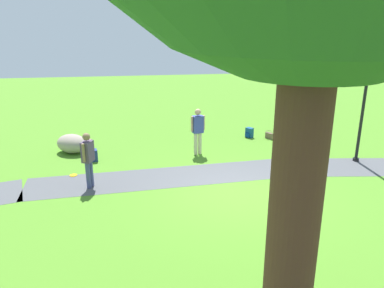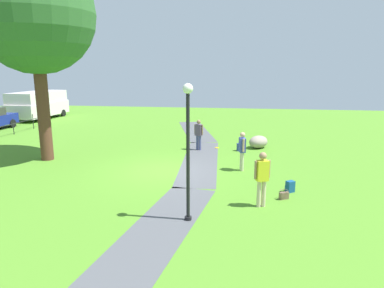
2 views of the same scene
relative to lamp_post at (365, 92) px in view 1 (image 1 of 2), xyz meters
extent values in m
plane|color=#4C8424|center=(4.70, 1.84, -2.37)|extent=(48.00, 48.00, 0.00)
cube|color=#4C4E52|center=(6.61, 0.47, -2.36)|extent=(8.09, 2.13, 0.01)
cylinder|color=#563123|center=(5.69, 7.67, 0.01)|extent=(0.57, 0.57, 4.75)
cylinder|color=black|center=(0.00, 0.00, -2.32)|extent=(0.20, 0.20, 0.10)
cylinder|color=black|center=(0.00, 0.00, -0.57)|extent=(0.10, 0.10, 3.59)
sphere|color=white|center=(0.00, 0.00, 1.36)|extent=(0.28, 0.28, 0.28)
ellipsoid|color=gray|center=(9.64, -2.32, -2.03)|extent=(1.47, 1.40, 0.67)
cylinder|color=beige|center=(1.33, -2.18, -1.94)|extent=(0.13, 0.13, 0.85)
cylinder|color=beige|center=(1.28, -2.03, -1.94)|extent=(0.13, 0.13, 0.85)
cube|color=yellow|center=(1.31, -2.10, -1.19)|extent=(0.35, 0.42, 0.64)
cylinder|color=#9E7856|center=(1.38, -2.31, -1.16)|extent=(0.08, 0.08, 0.57)
cylinder|color=#9E7856|center=(1.23, -1.90, -1.16)|extent=(0.08, 0.08, 0.57)
sphere|color=#9E7856|center=(1.31, -2.10, -0.73)|extent=(0.23, 0.23, 0.23)
cylinder|color=#434977|center=(8.74, 0.90, -1.98)|extent=(0.13, 0.13, 0.78)
cylinder|color=#434977|center=(8.68, 0.75, -1.98)|extent=(0.13, 0.13, 0.78)
cube|color=#514059|center=(8.71, 0.83, -1.29)|extent=(0.36, 0.42, 0.59)
cylinder|color=olive|center=(8.79, 1.03, -1.26)|extent=(0.08, 0.08, 0.52)
cylinder|color=olive|center=(8.63, 0.62, -1.26)|extent=(0.08, 0.08, 0.52)
sphere|color=olive|center=(8.71, 0.83, -0.86)|extent=(0.21, 0.21, 0.21)
cylinder|color=beige|center=(5.13, -1.48, -1.97)|extent=(0.13, 0.13, 0.80)
cylinder|color=beige|center=(5.29, -1.45, -1.97)|extent=(0.13, 0.13, 0.80)
cube|color=#384496|center=(5.21, -1.47, -1.26)|extent=(0.40, 0.31, 0.60)
cylinder|color=tan|center=(5.00, -1.52, -1.23)|extent=(0.08, 0.08, 0.54)
cylinder|color=tan|center=(5.43, -1.42, -1.23)|extent=(0.08, 0.08, 0.54)
sphere|color=tan|center=(5.21, -1.47, -0.82)|extent=(0.22, 0.22, 0.22)
cube|color=brown|center=(2.05, -2.88, -2.25)|extent=(0.26, 0.34, 0.24)
torus|color=brown|center=(2.05, -2.88, -2.07)|extent=(0.37, 0.37, 0.02)
cube|color=navy|center=(8.79, -1.33, -2.17)|extent=(0.25, 0.32, 0.40)
cube|color=navy|center=(8.92, -1.30, -2.25)|extent=(0.10, 0.20, 0.18)
cube|color=navy|center=(2.79, -3.18, -2.17)|extent=(0.33, 0.34, 0.40)
cube|color=navy|center=(2.90, -3.10, -2.25)|extent=(0.16, 0.19, 0.18)
cylinder|color=yellow|center=(9.32, -0.10, -2.36)|extent=(0.23, 0.23, 0.02)
camera|label=1|loc=(7.34, 11.14, 2.19)|focal=35.58mm
camera|label=2|loc=(-9.19, -1.47, 1.89)|focal=32.66mm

